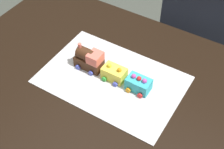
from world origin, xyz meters
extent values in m
cube|color=black|center=(0.00, 0.00, 0.72)|extent=(1.40, 1.00, 0.03)
cube|color=black|center=(-0.64, 0.44, 0.35)|extent=(0.07, 0.07, 0.71)
cube|color=#2D3347|center=(0.13, 0.90, 0.44)|extent=(0.46, 0.46, 0.04)
cube|color=#2D3347|center=(0.16, 0.72, 0.66)|extent=(0.40, 0.10, 0.40)
cube|color=#2D3347|center=(0.27, 1.10, 0.21)|extent=(0.04, 0.04, 0.42)
cube|color=#2D3347|center=(-0.06, 1.04, 0.21)|extent=(0.04, 0.04, 0.42)
cube|color=#2D3347|center=(0.33, 0.76, 0.21)|extent=(0.04, 0.04, 0.42)
cube|color=#2D3347|center=(-0.01, 0.70, 0.21)|extent=(0.04, 0.04, 0.42)
cube|color=silver|center=(0.04, 0.03, 0.74)|extent=(0.60, 0.40, 0.00)
cube|color=#472816|center=(-0.09, 0.04, 0.77)|extent=(0.12, 0.06, 0.05)
cylinder|color=#472816|center=(-0.10, 0.04, 0.81)|extent=(0.08, 0.05, 0.05)
cube|color=#F27260|center=(-0.05, 0.04, 0.82)|extent=(0.06, 0.06, 0.04)
cylinder|color=#F27260|center=(-0.13, 0.04, 0.84)|extent=(0.02, 0.02, 0.03)
sphere|color=#F4EFCC|center=(-0.16, 0.04, 0.78)|extent=(0.02, 0.02, 0.02)
cylinder|color=#4C59D8|center=(-0.12, 0.00, 0.76)|extent=(0.02, 0.01, 0.02)
cylinder|color=#4C59D8|center=(-0.05, 0.00, 0.76)|extent=(0.02, 0.01, 0.02)
cylinder|color=red|center=(-0.12, 0.07, 0.76)|extent=(0.02, 0.01, 0.02)
cylinder|color=yellow|center=(-0.05, 0.07, 0.76)|extent=(0.02, 0.01, 0.02)
cube|color=#F4E04C|center=(0.04, 0.04, 0.77)|extent=(0.10, 0.06, 0.06)
cylinder|color=green|center=(0.02, 0.00, 0.76)|extent=(0.02, 0.01, 0.02)
cylinder|color=#4C59D8|center=(0.07, 0.00, 0.76)|extent=(0.02, 0.01, 0.02)
cylinder|color=orange|center=(0.02, 0.07, 0.76)|extent=(0.02, 0.01, 0.02)
cylinder|color=#D84CB2|center=(0.07, 0.07, 0.76)|extent=(0.02, 0.01, 0.02)
sphere|color=orange|center=(0.07, 0.04, 0.81)|extent=(0.02, 0.02, 0.02)
sphere|color=yellow|center=(0.02, 0.04, 0.81)|extent=(0.02, 0.02, 0.02)
cube|color=#38B7C6|center=(0.16, 0.04, 0.77)|extent=(0.10, 0.06, 0.06)
cylinder|color=orange|center=(0.13, 0.00, 0.76)|extent=(0.02, 0.01, 0.02)
cylinder|color=red|center=(0.19, 0.00, 0.76)|extent=(0.02, 0.01, 0.02)
cylinder|color=red|center=(0.13, 0.07, 0.76)|extent=(0.02, 0.01, 0.02)
cylinder|color=yellow|center=(0.19, 0.07, 0.76)|extent=(0.02, 0.01, 0.02)
sphere|color=#D84CB2|center=(0.14, 0.04, 0.81)|extent=(0.02, 0.02, 0.02)
sphere|color=#D84CB2|center=(0.19, 0.04, 0.81)|extent=(0.02, 0.02, 0.02)
sphere|color=red|center=(0.16, 0.04, 0.81)|extent=(0.02, 0.02, 0.02)
camera|label=1|loc=(0.54, -0.78, 1.78)|focal=52.33mm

